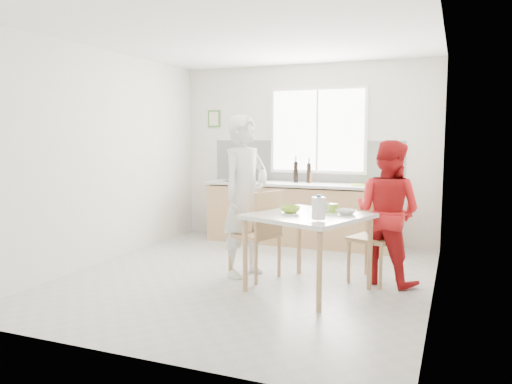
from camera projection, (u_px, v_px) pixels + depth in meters
ground at (248, 277)px, 5.74m from camera, size 4.50×4.50×0.00m
room_shell at (248, 134)px, 5.56m from camera, size 4.50×4.50×4.50m
window at (318, 131)px, 7.53m from camera, size 1.50×0.06×1.30m
backsplash at (305, 162)px, 7.67m from camera, size 3.00×0.02×0.65m
picture_frame at (214, 119)px, 8.17m from camera, size 0.22×0.03×0.28m
kitchen_counter at (298, 216)px, 7.49m from camera, size 2.84×0.64×1.37m
dining_table at (308, 222)px, 5.17m from camera, size 1.35×1.35×0.81m
chair_left at (260, 230)px, 5.63m from camera, size 0.60×0.60×1.01m
chair_far at (377, 233)px, 5.57m from camera, size 0.58×0.58×0.98m
person_white at (245, 196)px, 5.74m from camera, size 0.65×0.79×1.86m
person_red at (387, 212)px, 5.45m from camera, size 0.92×0.82×1.57m
bowl_green at (290, 210)px, 5.25m from camera, size 0.27×0.27×0.07m
bowl_white at (346, 212)px, 5.14m from camera, size 0.26×0.26×0.05m
milk_jug at (319, 208)px, 4.72m from camera, size 0.18×0.13×0.23m
green_box at (332, 208)px, 5.29m from camera, size 0.13×0.13×0.09m
spoon at (289, 215)px, 5.05m from camera, size 0.16×0.01×0.01m
cutting_board at (364, 185)px, 7.10m from camera, size 0.40×0.33×0.01m
wine_bottle_a at (296, 172)px, 7.50m from camera, size 0.07×0.07×0.32m
wine_bottle_b at (309, 173)px, 7.46m from camera, size 0.07×0.07×0.30m
jar_amber at (310, 178)px, 7.46m from camera, size 0.06×0.06×0.16m
soap_bottle at (264, 175)px, 7.78m from camera, size 0.11×0.11×0.19m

